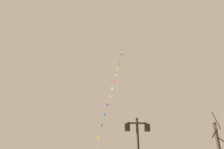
# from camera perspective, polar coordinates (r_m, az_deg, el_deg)

# --- Properties ---
(twin_lantern_lamp_post) EXTENTS (1.43, 0.28, 4.56)m
(twin_lantern_lamp_post) POSITION_cam_1_polar(r_m,az_deg,el_deg) (12.78, 6.74, -17.13)
(twin_lantern_lamp_post) COLOR black
(twin_lantern_lamp_post) RESTS_ON ground_plane
(kite_train) EXTENTS (6.13, 14.82, 23.51)m
(kite_train) POSITION_cam_1_polar(r_m,az_deg,el_deg) (31.80, -0.53, -5.61)
(kite_train) COLOR brown
(kite_train) RESTS_ON ground_plane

